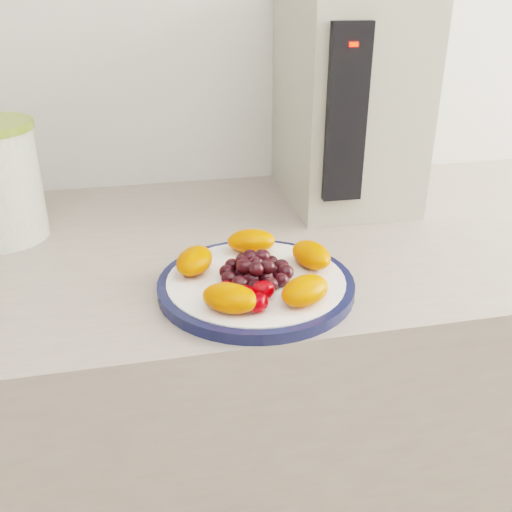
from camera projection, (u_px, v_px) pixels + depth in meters
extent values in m
cube|color=gray|center=(234.00, 451.00, 1.10)|extent=(3.50, 0.60, 0.90)
cube|color=#A07758|center=(234.00, 463.00, 1.11)|extent=(3.48, 0.58, 0.84)
cylinder|color=#13193E|center=(256.00, 285.00, 0.75)|extent=(0.26, 0.26, 0.01)
cylinder|color=white|center=(256.00, 284.00, 0.75)|extent=(0.23, 0.23, 0.02)
cube|color=#ACA897|center=(346.00, 99.00, 1.00)|extent=(0.21, 0.29, 0.36)
cube|color=black|center=(346.00, 115.00, 0.86)|extent=(0.06, 0.02, 0.27)
cube|color=#FF0C05|center=(354.00, 44.00, 0.81)|extent=(0.01, 0.01, 0.01)
ellipsoid|color=#F64800|center=(311.00, 255.00, 0.77)|extent=(0.06, 0.08, 0.03)
ellipsoid|color=#F64800|center=(251.00, 241.00, 0.81)|extent=(0.07, 0.05, 0.03)
ellipsoid|color=#F64800|center=(194.00, 261.00, 0.75)|extent=(0.07, 0.08, 0.03)
ellipsoid|color=#F64800|center=(230.00, 298.00, 0.67)|extent=(0.08, 0.07, 0.03)
ellipsoid|color=#F64800|center=(305.00, 290.00, 0.68)|extent=(0.08, 0.07, 0.03)
ellipsoid|color=black|center=(256.00, 272.00, 0.74)|extent=(0.02, 0.02, 0.02)
ellipsoid|color=black|center=(271.00, 271.00, 0.74)|extent=(0.02, 0.02, 0.02)
ellipsoid|color=black|center=(260.00, 266.00, 0.76)|extent=(0.02, 0.02, 0.02)
ellipsoid|color=black|center=(246.00, 268.00, 0.75)|extent=(0.02, 0.02, 0.02)
ellipsoid|color=black|center=(241.00, 274.00, 0.74)|extent=(0.02, 0.02, 0.02)
ellipsoid|color=black|center=(251.00, 279.00, 0.72)|extent=(0.02, 0.02, 0.02)
ellipsoid|color=black|center=(266.00, 277.00, 0.73)|extent=(0.02, 0.02, 0.02)
ellipsoid|color=black|center=(281.00, 266.00, 0.76)|extent=(0.02, 0.02, 0.02)
ellipsoid|color=black|center=(271.00, 262.00, 0.77)|extent=(0.02, 0.02, 0.02)
ellipsoid|color=black|center=(257.00, 260.00, 0.77)|extent=(0.02, 0.02, 0.02)
ellipsoid|color=black|center=(243.00, 260.00, 0.77)|extent=(0.02, 0.02, 0.02)
ellipsoid|color=black|center=(232.00, 265.00, 0.76)|extent=(0.02, 0.02, 0.02)
ellipsoid|color=black|center=(227.00, 272.00, 0.74)|extent=(0.02, 0.02, 0.02)
ellipsoid|color=black|center=(229.00, 278.00, 0.72)|extent=(0.02, 0.02, 0.02)
ellipsoid|color=black|center=(240.00, 284.00, 0.71)|extent=(0.02, 0.02, 0.02)
ellipsoid|color=black|center=(255.00, 287.00, 0.71)|extent=(0.02, 0.02, 0.02)
ellipsoid|color=black|center=(270.00, 285.00, 0.71)|extent=(0.02, 0.02, 0.02)
ellipsoid|color=black|center=(281.00, 280.00, 0.72)|extent=(0.02, 0.02, 0.02)
ellipsoid|color=black|center=(285.00, 272.00, 0.74)|extent=(0.02, 0.02, 0.02)
ellipsoid|color=black|center=(256.00, 263.00, 0.73)|extent=(0.02, 0.02, 0.02)
ellipsoid|color=black|center=(262.00, 257.00, 0.75)|extent=(0.02, 0.02, 0.02)
ellipsoid|color=black|center=(250.00, 257.00, 0.75)|extent=(0.02, 0.02, 0.02)
ellipsoid|color=black|center=(242.00, 261.00, 0.74)|extent=(0.02, 0.02, 0.02)
ellipsoid|color=black|center=(245.00, 267.00, 0.72)|extent=(0.02, 0.02, 0.02)
ellipsoid|color=black|center=(256.00, 269.00, 0.72)|extent=(0.02, 0.02, 0.02)
ellipsoid|color=black|center=(267.00, 267.00, 0.72)|extent=(0.02, 0.02, 0.02)
ellipsoid|color=#C50003|center=(243.00, 295.00, 0.68)|extent=(0.03, 0.03, 0.02)
ellipsoid|color=#C50003|center=(263.00, 290.00, 0.69)|extent=(0.03, 0.03, 0.02)
ellipsoid|color=#C50003|center=(257.00, 303.00, 0.67)|extent=(0.04, 0.04, 0.02)
ellipsoid|color=#C50003|center=(225.00, 291.00, 0.69)|extent=(0.03, 0.04, 0.02)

